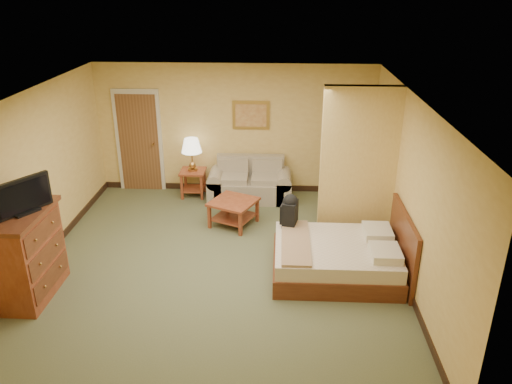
# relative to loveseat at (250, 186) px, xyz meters

# --- Properties ---
(floor) EXTENTS (6.00, 6.00, 0.00)m
(floor) POSITION_rel_loveseat_xyz_m (-0.32, -2.57, -0.27)
(floor) COLOR #565D3C
(floor) RESTS_ON ground
(ceiling) EXTENTS (6.00, 6.00, 0.00)m
(ceiling) POSITION_rel_loveseat_xyz_m (-0.32, -2.57, 2.33)
(ceiling) COLOR white
(ceiling) RESTS_ON back_wall
(back_wall) EXTENTS (5.50, 0.02, 2.60)m
(back_wall) POSITION_rel_loveseat_xyz_m (-0.32, 0.43, 1.03)
(back_wall) COLOR #E1BA60
(back_wall) RESTS_ON floor
(left_wall) EXTENTS (0.02, 6.00, 2.60)m
(left_wall) POSITION_rel_loveseat_xyz_m (-3.07, -2.57, 1.03)
(left_wall) COLOR #E1BA60
(left_wall) RESTS_ON floor
(right_wall) EXTENTS (0.02, 6.00, 2.60)m
(right_wall) POSITION_rel_loveseat_xyz_m (2.43, -2.57, 1.03)
(right_wall) COLOR #E1BA60
(right_wall) RESTS_ON floor
(partition) EXTENTS (1.20, 0.15, 2.60)m
(partition) POSITION_rel_loveseat_xyz_m (1.83, -1.65, 1.03)
(partition) COLOR #E1BA60
(partition) RESTS_ON floor
(door) EXTENTS (0.94, 0.16, 2.10)m
(door) POSITION_rel_loveseat_xyz_m (-2.27, 0.39, 0.76)
(door) COLOR beige
(door) RESTS_ON floor
(baseboard) EXTENTS (5.50, 0.02, 0.12)m
(baseboard) POSITION_rel_loveseat_xyz_m (-0.32, 0.42, -0.21)
(baseboard) COLOR black
(baseboard) RESTS_ON floor
(loveseat) EXTENTS (1.64, 0.76, 0.83)m
(loveseat) POSITION_rel_loveseat_xyz_m (0.00, 0.00, 0.00)
(loveseat) COLOR tan
(loveseat) RESTS_ON floor
(side_table) EXTENTS (0.49, 0.49, 0.54)m
(side_table) POSITION_rel_loveseat_xyz_m (-1.15, 0.08, 0.09)
(side_table) COLOR maroon
(side_table) RESTS_ON floor
(table_lamp) EXTENTS (0.40, 0.40, 0.66)m
(table_lamp) POSITION_rel_loveseat_xyz_m (-1.15, 0.08, 0.78)
(table_lamp) COLOR #A87A3E
(table_lamp) RESTS_ON side_table
(coffee_table) EXTENTS (0.96, 0.96, 0.47)m
(coffee_table) POSITION_rel_loveseat_xyz_m (-0.22, -1.19, 0.07)
(coffee_table) COLOR maroon
(coffee_table) RESTS_ON floor
(wall_picture) EXTENTS (0.73, 0.04, 0.57)m
(wall_picture) POSITION_rel_loveseat_xyz_m (0.00, 0.40, 1.33)
(wall_picture) COLOR #B78E3F
(wall_picture) RESTS_ON back_wall
(dresser) EXTENTS (0.62, 1.19, 1.27)m
(dresser) POSITION_rel_loveseat_xyz_m (-2.80, -3.48, 0.37)
(dresser) COLOR maroon
(dresser) RESTS_ON floor
(tv) EXTENTS (0.46, 0.68, 0.47)m
(tv) POSITION_rel_loveseat_xyz_m (-2.70, -3.48, 1.22)
(tv) COLOR black
(tv) RESTS_ON dresser
(bed) EXTENTS (1.90, 1.55, 1.00)m
(bed) POSITION_rel_loveseat_xyz_m (1.50, -2.72, 0.00)
(bed) COLOR #532413
(bed) RESTS_ON floor
(backpack) EXTENTS (0.26, 0.34, 0.52)m
(backpack) POSITION_rel_loveseat_xyz_m (0.76, -2.13, 0.50)
(backpack) COLOR black
(backpack) RESTS_ON bed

